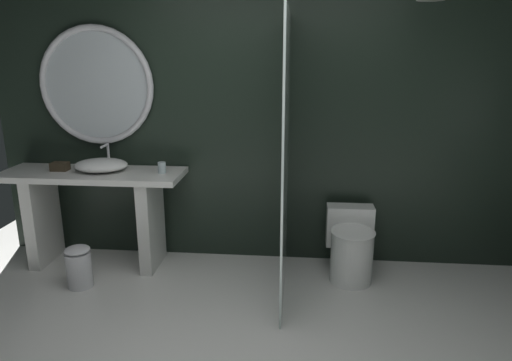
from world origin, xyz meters
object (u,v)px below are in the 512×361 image
(vessel_sink, at_px, (101,165))
(waste_bin, at_px, (79,266))
(tissue_box, at_px, (60,166))
(toilet, at_px, (351,246))
(tumbler_cup, at_px, (162,168))
(round_wall_mirror, at_px, (96,86))

(vessel_sink, bearing_deg, waste_bin, -96.20)
(vessel_sink, height_order, waste_bin, vessel_sink)
(tissue_box, relative_size, toilet, 0.25)
(vessel_sink, xyz_separation_m, tumbler_cup, (0.54, -0.02, -0.01))
(vessel_sink, bearing_deg, tissue_box, -177.39)
(tissue_box, bearing_deg, waste_bin, -55.21)
(tissue_box, distance_m, round_wall_mirror, 0.77)
(tissue_box, distance_m, waste_bin, 0.91)
(round_wall_mirror, height_order, waste_bin, round_wall_mirror)
(round_wall_mirror, relative_size, waste_bin, 2.94)
(tissue_box, bearing_deg, tumbler_cup, -0.08)
(tumbler_cup, xyz_separation_m, tissue_box, (-0.91, 0.00, -0.01))
(tumbler_cup, distance_m, toilet, 1.74)
(tissue_box, xyz_separation_m, toilet, (2.53, -0.07, -0.61))
(vessel_sink, distance_m, waste_bin, 0.87)
(tumbler_cup, relative_size, waste_bin, 0.27)
(tumbler_cup, distance_m, waste_bin, 1.04)
(toilet, bearing_deg, vessel_sink, 177.59)
(tissue_box, height_order, toilet, tissue_box)
(vessel_sink, relative_size, tumbler_cup, 4.86)
(vessel_sink, xyz_separation_m, toilet, (2.16, -0.09, -0.63))
(tissue_box, xyz_separation_m, round_wall_mirror, (0.29, 0.23, 0.68))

